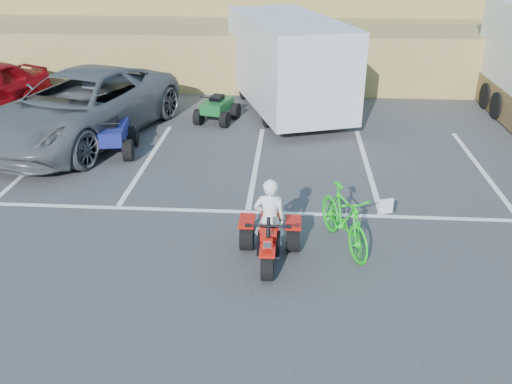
# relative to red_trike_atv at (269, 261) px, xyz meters

# --- Properties ---
(ground) EXTENTS (100.00, 100.00, 0.00)m
(ground) POSITION_rel_red_trike_atv_xyz_m (-0.51, -0.61, 0.00)
(ground) COLOR #3A3A3C
(ground) RESTS_ON ground
(parking_stripes) EXTENTS (28.00, 5.16, 0.01)m
(parking_stripes) POSITION_rel_red_trike_atv_xyz_m (0.35, 3.46, 0.00)
(parking_stripes) COLOR white
(parking_stripes) RESTS_ON ground
(grass_embankment) EXTENTS (40.00, 8.50, 3.10)m
(grass_embankment) POSITION_rel_red_trike_atv_xyz_m (-0.51, 14.87, 1.42)
(grass_embankment) COLOR olive
(grass_embankment) RESTS_ON ground
(red_trike_atv) EXTENTS (1.09, 1.45, 0.94)m
(red_trike_atv) POSITION_rel_red_trike_atv_xyz_m (0.00, 0.00, 0.00)
(red_trike_atv) COLOR red
(red_trike_atv) RESTS_ON ground
(rider) EXTENTS (0.54, 0.36, 1.49)m
(rider) POSITION_rel_red_trike_atv_xyz_m (-0.00, 0.15, 0.75)
(rider) COLOR white
(rider) RESTS_ON ground
(green_dirt_bike) EXTENTS (1.17, 1.95, 1.13)m
(green_dirt_bike) POSITION_rel_red_trike_atv_xyz_m (1.30, 0.60, 0.57)
(green_dirt_bike) COLOR #14BF19
(green_dirt_bike) RESTS_ON ground
(grey_pickup) EXTENTS (4.63, 7.02, 1.79)m
(grey_pickup) POSITION_rel_red_trike_atv_xyz_m (-5.35, 5.83, 0.90)
(grey_pickup) COLOR #4F5358
(grey_pickup) RESTS_ON ground
(cargo_trailer) EXTENTS (4.20, 6.51, 2.83)m
(cargo_trailer) POSITION_rel_red_trike_atv_xyz_m (0.13, 8.90, 1.53)
(cargo_trailer) COLOR silver
(cargo_trailer) RESTS_ON ground
(quad_atv_blue) EXTENTS (1.37, 1.70, 1.01)m
(quad_atv_blue) POSITION_rel_red_trike_atv_xyz_m (-4.22, 4.77, 0.00)
(quad_atv_blue) COLOR navy
(quad_atv_blue) RESTS_ON ground
(quad_atv_green) EXTENTS (1.31, 1.56, 0.89)m
(quad_atv_green) POSITION_rel_red_trike_atv_xyz_m (-1.89, 7.51, 0.00)
(quad_atv_green) COLOR #135622
(quad_atv_green) RESTS_ON ground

